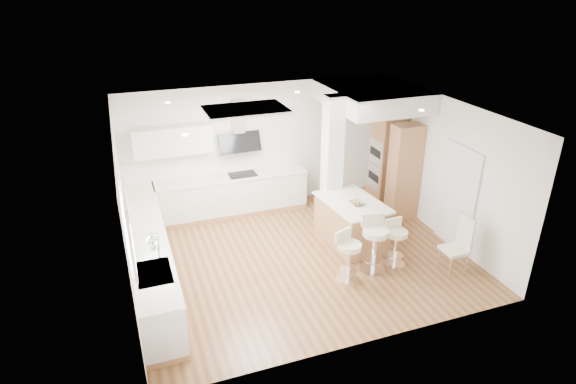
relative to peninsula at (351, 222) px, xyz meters
name	(u,v)px	position (x,y,z in m)	size (l,w,h in m)	color
ground	(300,257)	(-1.15, -0.17, -0.45)	(6.00, 6.00, 0.00)	brown
ceiling	(300,257)	(-1.15, -0.17, -0.45)	(6.00, 5.00, 0.02)	white
wall_back	(260,146)	(-1.15, 2.33, 0.95)	(6.00, 0.04, 2.80)	white
wall_left	(125,216)	(-4.15, -0.17, 0.95)	(0.04, 5.00, 2.80)	white
wall_right	(442,168)	(1.85, -0.17, 0.95)	(0.04, 5.00, 2.80)	white
skylight	(246,110)	(-1.94, 0.43, 2.32)	(4.10, 2.10, 0.06)	white
window_left	(128,225)	(-4.10, -1.07, 1.24)	(0.06, 1.28, 1.07)	white
doorway_right	(457,199)	(1.82, -0.77, 0.55)	(0.05, 1.00, 2.10)	#4D463C
counter_left	(150,256)	(-3.85, 0.06, 0.00)	(0.63, 4.50, 1.35)	#B57E4D
counter_back	(224,185)	(-2.06, 2.05, 0.24)	(3.62, 0.63, 2.50)	#B57E4D
pillar	(332,164)	(-0.10, 0.78, 0.95)	(0.35, 0.35, 2.80)	white
soffit	(371,96)	(0.95, 1.23, 2.15)	(1.78, 2.20, 0.40)	white
oven_column	(393,165)	(1.53, 1.05, 0.60)	(0.63, 1.21, 2.10)	#B57E4D
peninsula	(351,222)	(0.00, 0.00, 0.00)	(1.12, 1.57, 0.97)	#B57E4D
bar_stool_a	(348,254)	(-0.65, -1.17, 0.08)	(0.56, 0.56, 0.95)	white
bar_stool_b	(374,241)	(-0.07, -1.03, 0.15)	(0.54, 0.54, 1.07)	white
bar_stool_c	(396,240)	(0.39, -1.00, 0.05)	(0.42, 0.42, 0.89)	white
dining_chair	(460,242)	(1.35, -1.55, 0.12)	(0.42, 0.42, 1.08)	beige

